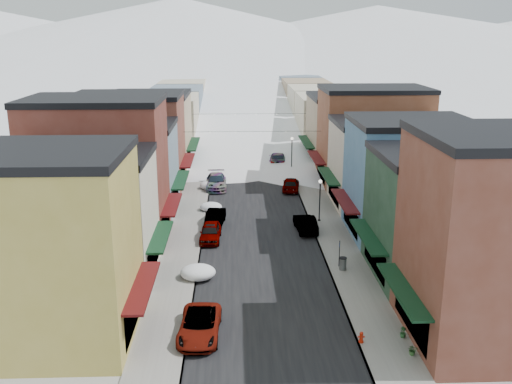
{
  "coord_description": "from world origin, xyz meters",
  "views": [
    {
      "loc": [
        -2.06,
        -27.0,
        17.73
      ],
      "look_at": [
        0.0,
        28.26,
        2.05
      ],
      "focal_mm": 40.0,
      "sensor_mm": 36.0,
      "label": 1
    }
  ],
  "objects": [
    {
      "name": "car_lane_silver",
      "position": [
        -1.29,
        59.47,
        0.69
      ],
      "size": [
        1.86,
        4.15,
        1.39
      ],
      "primitive_type": "imported",
      "rotation": [
        0.0,
        0.0,
        0.06
      ],
      "color": "gray",
      "rests_on": "ground"
    },
    {
      "name": "sidewalk_right",
      "position": [
        6.6,
        60.0,
        0.07
      ],
      "size": [
        3.2,
        160.0,
        0.15
      ],
      "primitive_type": "cube",
      "color": "gray",
      "rests_on": "ground"
    },
    {
      "name": "snow_pile_far",
      "position": [
        -4.88,
        36.78,
        0.52
      ],
      "size": [
        2.56,
        2.78,
        1.08
      ],
      "color": "white",
      "rests_on": "ground"
    },
    {
      "name": "bldg_r_blue",
      "position": [
        13.19,
        21.0,
        5.26
      ],
      "size": [
        11.3,
        9.2,
        10.5
      ],
      "color": "teal",
      "rests_on": "ground"
    },
    {
      "name": "sidewalk_left",
      "position": [
        -6.6,
        60.0,
        0.07
      ],
      "size": [
        3.2,
        160.0,
        0.15
      ],
      "primitive_type": "cube",
      "color": "gray",
      "rests_on": "ground"
    },
    {
      "name": "bldg_r_green",
      "position": [
        13.19,
        12.0,
        4.76
      ],
      "size": [
        11.3,
        9.2,
        9.5
      ],
      "color": "#1B3824",
      "rests_on": "ground"
    },
    {
      "name": "distant_blocks",
      "position": [
        0.0,
        83.0,
        4.0
      ],
      "size": [
        34.0,
        55.0,
        8.0
      ],
      "color": "gray",
      "rests_on": "ground"
    },
    {
      "name": "bldg_l_brick_near",
      "position": [
        -13.69,
        20.5,
        6.26
      ],
      "size": [
        12.3,
        8.2,
        12.5
      ],
      "color": "maroon",
      "rests_on": "ground"
    },
    {
      "name": "planter_far",
      "position": [
        7.8,
        2.92,
        0.48
      ],
      "size": [
        0.44,
        0.44,
        0.65
      ],
      "primitive_type": "imported",
      "rotation": [
        0.0,
        0.0,
        0.25
      ],
      "color": "#295A2C",
      "rests_on": "sidewalk_right"
    },
    {
      "name": "snow_pile_mid",
      "position": [
        -4.57,
        28.53,
        0.45
      ],
      "size": [
        2.24,
        2.58,
        0.95
      ],
      "color": "white",
      "rests_on": "ground"
    },
    {
      "name": "curb_right",
      "position": [
        5.05,
        60.0,
        0.07
      ],
      "size": [
        0.1,
        160.0,
        0.15
      ],
      "primitive_type": "cube",
      "color": "slate",
      "rests_on": "ground"
    },
    {
      "name": "mountain_ridge",
      "position": [
        -19.47,
        277.18,
        14.36
      ],
      "size": [
        670.0,
        340.0,
        34.0
      ],
      "color": "silver",
      "rests_on": "ground"
    },
    {
      "name": "bldg_r_brick_near",
      "position": [
        13.69,
        3.0,
        6.26
      ],
      "size": [
        12.3,
        9.2,
        12.5
      ],
      "color": "brown",
      "rests_on": "ground"
    },
    {
      "name": "car_green_sedan",
      "position": [
        4.3,
        22.19,
        0.76
      ],
      "size": [
        1.91,
        4.7,
        1.52
      ],
      "primitive_type": "imported",
      "rotation": [
        0.0,
        0.0,
        3.21
      ],
      "color": "black",
      "rests_on": "ground"
    },
    {
      "name": "car_silver_sedan",
      "position": [
        -4.3,
        20.1,
        0.74
      ],
      "size": [
        1.92,
        4.43,
        1.49
      ],
      "primitive_type": "imported",
      "rotation": [
        0.0,
        0.0,
        -0.04
      ],
      "color": "#9DA0A5",
      "rests_on": "ground"
    },
    {
      "name": "car_gray_suv",
      "position": [
        4.3,
        35.92,
        0.79
      ],
      "size": [
        2.46,
        4.83,
        1.58
      ],
      "primitive_type": "imported",
      "rotation": [
        0.0,
        0.0,
        3.01
      ],
      "color": "gray",
      "rests_on": "ground"
    },
    {
      "name": "fire_hydrant",
      "position": [
        5.2,
        2.45,
        0.46
      ],
      "size": [
        0.4,
        0.3,
        0.68
      ],
      "color": "red",
      "rests_on": "sidewalk_right"
    },
    {
      "name": "overhead_cables",
      "position": [
        0.0,
        47.5,
        6.2
      ],
      "size": [
        16.4,
        15.04,
        0.04
      ],
      "color": "black",
      "rests_on": "ground"
    },
    {
      "name": "car_white_suv",
      "position": [
        -4.3,
        3.76,
        0.72
      ],
      "size": [
        2.61,
        5.28,
        1.44
      ],
      "primitive_type": "imported",
      "rotation": [
        0.0,
        0.0,
        -0.04
      ],
      "color": "white",
      "rests_on": "ground"
    },
    {
      "name": "car_silver_wagon",
      "position": [
        -4.3,
        37.22,
        0.83
      ],
      "size": [
        2.51,
        5.8,
        1.66
      ],
      "primitive_type": "imported",
      "rotation": [
        0.0,
        0.0,
        0.03
      ],
      "color": "#ADB0B6",
      "rests_on": "ground"
    },
    {
      "name": "curb_left",
      "position": [
        -5.05,
        60.0,
        0.07
      ],
      "size": [
        0.1,
        160.0,
        0.15
      ],
      "primitive_type": "cube",
      "color": "slate",
      "rests_on": "ground"
    },
    {
      "name": "bldg_l_cream",
      "position": [
        -13.19,
        12.5,
        4.76
      ],
      "size": [
        11.3,
        8.2,
        9.5
      ],
      "color": "beige",
      "rests_on": "ground"
    },
    {
      "name": "bldg_l_yellow",
      "position": [
        -13.19,
        4.0,
        5.76
      ],
      "size": [
        11.3,
        8.7,
        11.5
      ],
      "color": "#B59F42",
      "rests_on": "ground"
    },
    {
      "name": "bldg_r_brick_far",
      "position": [
        14.19,
        39.0,
        5.76
      ],
      "size": [
        13.3,
        9.2,
        11.5
      ],
      "color": "brown",
      "rests_on": "ground"
    },
    {
      "name": "bldg_l_tan",
      "position": [
        -13.19,
        48.0,
        5.01
      ],
      "size": [
        11.3,
        11.2,
        10.0
      ],
      "color": "tan",
      "rests_on": "ground"
    },
    {
      "name": "planter_near",
      "position": [
        7.8,
        1.0,
        0.46
      ],
      "size": [
        0.61,
        0.55,
        0.61
      ],
      "primitive_type": "imported",
      "rotation": [
        0.0,
        0.0,
        -0.14
      ],
      "color": "#30612B",
      "rests_on": "sidewalk_right"
    },
    {
      "name": "parking_sign",
      "position": [
        5.88,
        13.61,
        1.38
      ],
      "size": [
        0.12,
        0.28,
        2.11
      ],
      "color": "black",
      "rests_on": "sidewalk_right"
    },
    {
      "name": "car_lane_white",
      "position": [
        2.08,
        72.99,
        0.84
      ],
      "size": [
        3.56,
        6.38,
        1.69
      ],
      "primitive_type": "imported",
      "rotation": [
        0.0,
        0.0,
        3.01
      ],
      "color": "silver",
      "rests_on": "ground"
    },
    {
      "name": "bldg_r_tan",
      "position": [
        13.19,
        49.0,
        4.76
      ],
      "size": [
        11.3,
        11.2,
        9.5
      ],
      "color": "#967F62",
      "rests_on": "ground"
    },
    {
      "name": "snow_pile_near",
      "position": [
        -4.88,
        12.06,
        0.53
      ],
      "size": [
        2.62,
        2.81,
        1.11
      ],
      "color": "white",
      "rests_on": "ground"
    },
    {
      "name": "streetlamp_far",
      "position": [
        5.2,
        44.43,
        3.01
      ],
      "size": [
        0.38,
        0.38,
        4.53
      ],
      "color": "black",
      "rests_on": "sidewalk_right"
    },
    {
      "name": "ground",
      "position": [
        0.0,
        0.0,
        0.0
      ],
      "size": [
        600.0,
        600.0,
        0.0
      ],
      "primitive_type": "plane",
      "color": "gray",
      "rests_on": "ground"
    },
    {
      "name": "streetlamp_near",
      "position": [
        5.94,
        24.67,
        2.71
      ],
      "size": [
        0.34,
        0.34,
        4.06
      ],
      "color": "black",
      "rests_on": "sidewalk_right"
    },
    {
      "name": "trash_can",
      "position": [
        6.05,
        12.98,
        0.65
      ],
      "size": [
        0.58,
        0.58,
        0.98
      ],
      "color": "slate",
      "rests_on": "sidewalk_right"
    },
    {
      "name": "bldg_l_grayblue",
      "position": [
        -13.19,
        29.0,
        4.51
      ],
      "size": [
        11.3,
        9.2,
        9.0
      ],
      "color": "gray",
      "rests_on": "ground"
    },
    {
      "name": "road",
      "position": [
        0.0,
        60.0,
        0.01
      ],
      "size": [
        10.0,
        160.0,
        0.01
      ],
      "primitive_type": "cube",
      "color": "black",
      "rests_on": "ground"
    },
    {
      "name": "car_black_sedan",
      "position": [
        3.75,
        49.08,
        0.84
      ],
      "size": [
        2.81,
        5.98,
        1.69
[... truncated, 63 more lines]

